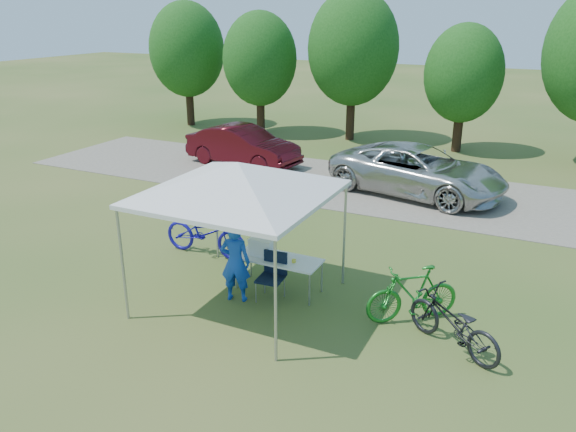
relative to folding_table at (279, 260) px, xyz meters
The scene contains 14 objects.
ground 1.04m from the folding_table, 124.52° to the right, with size 100.00×100.00×0.00m, color #2D5119.
gravel_strip 7.38m from the folding_table, 93.56° to the left, with size 24.00×5.00×0.02m, color gray.
canopy 2.16m from the folding_table, 124.52° to the right, with size 4.53×4.53×3.00m.
treeline 13.71m from the folding_table, 93.22° to the left, with size 24.89×4.28×6.30m.
folding_table is the anchor object (origin of this frame).
folding_chair 0.34m from the folding_table, 83.12° to the right, with size 0.51×0.52×0.93m.
cooler 0.42m from the folding_table, behind, with size 0.48×0.33×0.35m.
ice_cream_cup 0.37m from the folding_table, ahead, with size 0.08×0.08×0.06m, color yellow.
cyclist 0.90m from the folding_table, 128.55° to the right, with size 0.57×0.38×1.57m, color blue.
bike_blue 2.40m from the folding_table, 160.07° to the left, with size 0.72×2.06×1.08m, color #1812A0.
bike_green 2.65m from the folding_table, ahead, with size 0.49×1.73×1.04m, color #1A7822.
bike_dark 3.53m from the folding_table, 10.05° to the right, with size 0.64×1.84×0.97m, color black.
minivan 7.38m from the folding_table, 82.53° to the left, with size 2.40×5.21×1.45m, color #BAB9B4.
sedan 9.61m from the folding_table, 124.26° to the left, with size 1.46×4.19×1.38m, color #430B12.
Camera 1 is at (4.97, -8.24, 5.26)m, focal length 35.00 mm.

